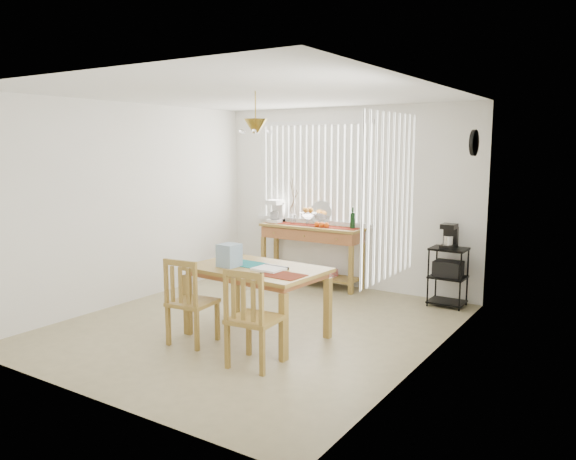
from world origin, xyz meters
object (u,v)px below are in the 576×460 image
Objects in this scene: chair_left at (190,302)px; sideboard at (312,241)px; dining_table at (257,275)px; cart_items at (450,237)px; chair_right at (253,319)px; wire_cart at (448,271)px.

sideboard is at bearing 94.37° from chair_left.
chair_left is at bearing -126.94° from dining_table.
sideboard is at bearing -179.98° from cart_items.
chair_right is (-0.90, -3.00, -0.44)m from cart_items.
chair_left reaches higher than dining_table.
chair_left is (0.22, -2.85, -0.22)m from sideboard.
chair_left is (-1.81, -2.85, -0.01)m from wire_cart.
cart_items reaches higher than sideboard.
cart_items is at bearing 58.85° from dining_table.
dining_table is 0.76m from chair_left.
wire_cart is 0.52× the size of dining_table.
chair_left is at bearing -85.63° from sideboard.
cart_items is 0.21× the size of dining_table.
dining_table is 0.89m from chair_right.
chair_right is (1.13, -3.00, -0.20)m from sideboard.
wire_cart is 3.37m from chair_left.
sideboard is 1.07× the size of dining_table.
dining_table is 1.56× the size of chair_right.
wire_cart is 2.66m from dining_table.
chair_left is at bearing -122.39° from cart_items.
cart_items reaches higher than dining_table.
wire_cart is at bearing 73.23° from chair_right.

